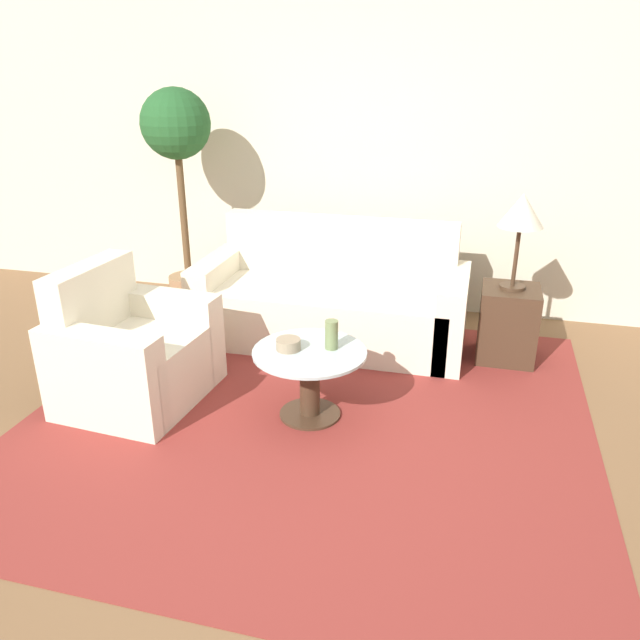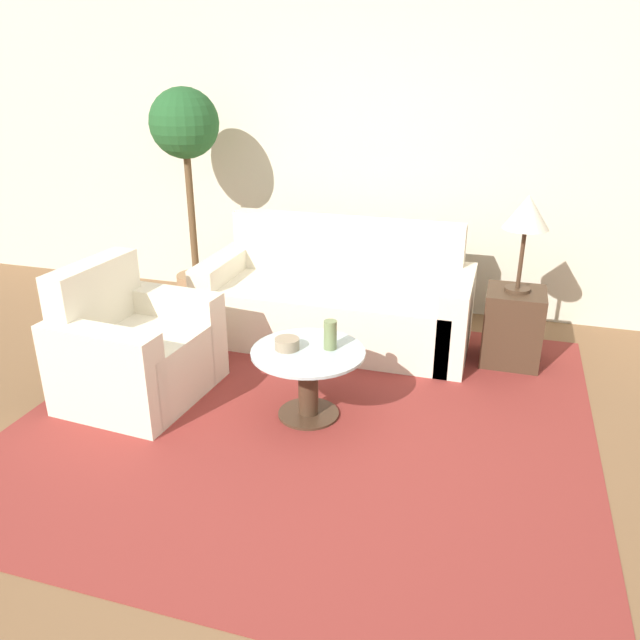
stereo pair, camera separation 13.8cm
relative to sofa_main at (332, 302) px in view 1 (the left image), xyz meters
name	(u,v)px [view 1 (the left image)]	position (x,y,z in m)	size (l,w,h in m)	color
ground_plane	(256,484)	(0.06, -1.95, -0.30)	(14.00, 14.00, 0.00)	brown
wall_back	(364,158)	(0.06, 0.86, 1.00)	(10.00, 0.06, 2.60)	beige
rug	(310,415)	(0.15, -1.22, -0.30)	(3.42, 3.26, 0.01)	maroon
sofa_main	(332,302)	(0.00, 0.00, 0.00)	(2.07, 0.85, 0.92)	beige
armchair	(130,355)	(-1.05, -1.27, 0.00)	(0.85, 0.98, 0.89)	beige
coffee_table	(310,374)	(0.15, -1.22, -0.01)	(0.70, 0.70, 0.45)	#422D1E
side_table	(508,324)	(1.34, -0.05, -0.02)	(0.41, 0.41, 0.55)	#422D1E
table_lamp	(521,214)	(1.34, -0.05, 0.80)	(0.31, 0.31, 0.68)	#422D1E
potted_plant	(179,157)	(-1.37, 0.27, 1.04)	(0.56, 0.56, 1.88)	#93704C
vase	(332,335)	(0.27, -1.15, 0.24)	(0.08, 0.08, 0.18)	#6B7A4C
bowl	(288,344)	(0.02, -1.23, 0.18)	(0.15, 0.15, 0.07)	gray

